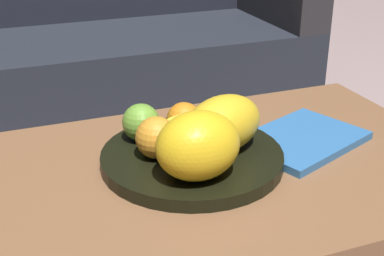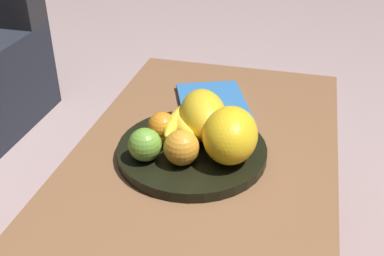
{
  "view_description": "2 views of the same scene",
  "coord_description": "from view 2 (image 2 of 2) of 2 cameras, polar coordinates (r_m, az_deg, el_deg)",
  "views": [
    {
      "loc": [
        -0.29,
        -0.83,
        0.95
      ],
      "look_at": [
        0.05,
        0.02,
        0.53
      ],
      "focal_mm": 50.81,
      "sensor_mm": 36.0,
      "label": 1
    },
    {
      "loc": [
        -0.84,
        -0.2,
        1.08
      ],
      "look_at": [
        0.05,
        0.02,
        0.53
      ],
      "focal_mm": 44.03,
      "sensor_mm": 36.0,
      "label": 2
    }
  ],
  "objects": [
    {
      "name": "orange_left",
      "position": [
        1.02,
        -1.28,
        -2.4
      ],
      "size": [
        0.08,
        0.08,
        0.08
      ],
      "primitive_type": "sphere",
      "color": "orange",
      "rests_on": "fruit_bowl"
    },
    {
      "name": "melon_smaller_beside",
      "position": [
        1.11,
        1.36,
        1.58
      ],
      "size": [
        0.2,
        0.16,
        0.11
      ],
      "primitive_type": "ellipsoid",
      "rotation": [
        0.0,
        0.0,
        0.37
      ],
      "color": "yellow",
      "rests_on": "fruit_bowl"
    },
    {
      "name": "orange_front",
      "position": [
        1.1,
        -3.63,
        0.14
      ],
      "size": [
        0.07,
        0.07,
        0.07
      ],
      "primitive_type": "sphere",
      "color": "orange",
      "rests_on": "fruit_bowl"
    },
    {
      "name": "fruit_bowl",
      "position": [
        1.1,
        0.0,
        -2.78
      ],
      "size": [
        0.35,
        0.35,
        0.03
      ],
      "primitive_type": "cylinder",
      "color": "black",
      "rests_on": "coffee_table"
    },
    {
      "name": "melon_large_front",
      "position": [
        1.02,
        4.64,
        -0.87
      ],
      "size": [
        0.16,
        0.13,
        0.12
      ],
      "primitive_type": "ellipsoid",
      "rotation": [
        0.0,
        0.0,
        0.1
      ],
      "color": "yellow",
      "rests_on": "fruit_bowl"
    },
    {
      "name": "apple_front",
      "position": [
        1.04,
        -5.72,
        -2.03
      ],
      "size": [
        0.07,
        0.07,
        0.07
      ],
      "primitive_type": "sphere",
      "color": "#6EA837",
      "rests_on": "fruit_bowl"
    },
    {
      "name": "coffee_table",
      "position": [
        1.09,
        0.67,
        -6.93
      ],
      "size": [
        1.15,
        0.62,
        0.45
      ],
      "color": "brown",
      "rests_on": "ground_plane"
    },
    {
      "name": "magazine",
      "position": [
        1.31,
        2.56,
        2.9
      ],
      "size": [
        0.3,
        0.26,
        0.02
      ],
      "primitive_type": "cube",
      "rotation": [
        0.0,
        0.0,
        0.38
      ],
      "color": "#316CAF",
      "rests_on": "coffee_table"
    },
    {
      "name": "banana_bunch",
      "position": [
        1.1,
        -1.5,
        -0.02
      ],
      "size": [
        0.17,
        0.15,
        0.06
      ],
      "color": "yellow",
      "rests_on": "fruit_bowl"
    }
  ]
}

